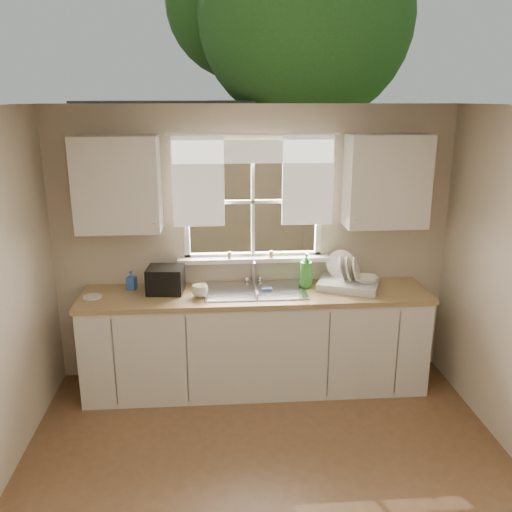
{
  "coord_description": "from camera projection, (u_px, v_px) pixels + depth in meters",
  "views": [
    {
      "loc": [
        -0.33,
        -2.76,
        2.54
      ],
      "look_at": [
        0.0,
        1.65,
        1.25
      ],
      "focal_mm": 38.0,
      "sensor_mm": 36.0,
      "label": 1
    }
  ],
  "objects": [
    {
      "name": "dish_rack",
      "position": [
        348.0,
        281.0,
        4.83
      ],
      "size": [
        0.62,
        0.56,
        0.32
      ],
      "color": "silver",
      "rests_on": "countertop"
    },
    {
      "name": "countertop",
      "position": [
        256.0,
        294.0,
        4.74
      ],
      "size": [
        3.04,
        0.65,
        0.04
      ],
      "primitive_type": "cube",
      "color": "#A38351",
      "rests_on": "base_cabinets"
    },
    {
      "name": "sill_jars",
      "position": [
        250.0,
        255.0,
        4.9
      ],
      "size": [
        0.42,
        0.04,
        0.06
      ],
      "color": "brown",
      "rests_on": "window"
    },
    {
      "name": "wall_outlet",
      "position": [
        347.0,
        261.0,
        5.04
      ],
      "size": [
        0.08,
        0.01,
        0.12
      ],
      "primitive_type": "cube",
      "color": "beige",
      "rests_on": "room_walls"
    },
    {
      "name": "room_walls",
      "position": [
        279.0,
        345.0,
        2.97
      ],
      "size": [
        3.62,
        4.02,
        2.5
      ],
      "color": "beige",
      "rests_on": "ground"
    },
    {
      "name": "cup",
      "position": [
        200.0,
        291.0,
        4.61
      ],
      "size": [
        0.15,
        0.15,
        0.11
      ],
      "primitive_type": "imported",
      "rotation": [
        0.0,
        0.0,
        -0.12
      ],
      "color": "silver",
      "rests_on": "countertop"
    },
    {
      "name": "soap_bottle_b",
      "position": [
        131.0,
        280.0,
        4.78
      ],
      "size": [
        0.1,
        0.1,
        0.17
      ],
      "primitive_type": "imported",
      "rotation": [
        0.0,
        0.0,
        -0.3
      ],
      "color": "#3162BB",
      "rests_on": "countertop"
    },
    {
      "name": "soap_bottle_c",
      "position": [
        161.0,
        280.0,
        4.82
      ],
      "size": [
        0.13,
        0.13,
        0.16
      ],
      "primitive_type": "imported",
      "rotation": [
        0.0,
        0.0,
        -0.02
      ],
      "color": "beige",
      "rests_on": "countertop"
    },
    {
      "name": "ceiling",
      "position": [
        281.0,
        107.0,
        2.68
      ],
      "size": [
        3.6,
        4.0,
        0.02
      ],
      "primitive_type": "cube",
      "color": "silver",
      "rests_on": "room_walls"
    },
    {
      "name": "saucer",
      "position": [
        92.0,
        297.0,
        4.61
      ],
      "size": [
        0.16,
        0.16,
        0.01
      ],
      "primitive_type": "cylinder",
      "color": "silver",
      "rests_on": "countertop"
    },
    {
      "name": "black_appliance",
      "position": [
        166.0,
        280.0,
        4.71
      ],
      "size": [
        0.33,
        0.29,
        0.23
      ],
      "primitive_type": "cube",
      "rotation": [
        0.0,
        0.0,
        -0.09
      ],
      "color": "black",
      "rests_on": "countertop"
    },
    {
      "name": "upper_cabinet_right",
      "position": [
        387.0,
        181.0,
        4.69
      ],
      "size": [
        0.7,
        0.33,
        0.8
      ],
      "primitive_type": "cube",
      "color": "silver",
      "rests_on": "room_walls"
    },
    {
      "name": "bowl",
      "position": [
        366.0,
        279.0,
        4.78
      ],
      "size": [
        0.23,
        0.23,
        0.05
      ],
      "primitive_type": "imported",
      "rotation": [
        0.0,
        0.0,
        -0.13
      ],
      "color": "white",
      "rests_on": "dish_rack"
    },
    {
      "name": "backyard",
      "position": [
        259.0,
        49.0,
        10.51
      ],
      "size": [
        20.0,
        10.0,
        6.13
      ],
      "color": "#335421",
      "rests_on": "ground"
    },
    {
      "name": "curtains",
      "position": [
        253.0,
        171.0,
        4.7
      ],
      "size": [
        1.5,
        0.03,
        0.81
      ],
      "color": "white",
      "rests_on": "room_walls"
    },
    {
      "name": "upper_cabinet_left",
      "position": [
        117.0,
        184.0,
        4.53
      ],
      "size": [
        0.7,
        0.33,
        0.8
      ],
      "primitive_type": "cube",
      "color": "silver",
      "rests_on": "room_walls"
    },
    {
      "name": "window",
      "position": [
        253.0,
        220.0,
        4.88
      ],
      "size": [
        1.38,
        0.16,
        1.06
      ],
      "color": "white",
      "rests_on": "room_walls"
    },
    {
      "name": "base_cabinets",
      "position": [
        256.0,
        342.0,
        4.87
      ],
      "size": [
        3.0,
        0.62,
        0.87
      ],
      "primitive_type": "cube",
      "color": "silver",
      "rests_on": "ground"
    },
    {
      "name": "soap_bottle_a",
      "position": [
        306.0,
        270.0,
        4.84
      ],
      "size": [
        0.14,
        0.14,
        0.32
      ],
      "primitive_type": "imported",
      "rotation": [
        0.0,
        0.0,
        0.15
      ],
      "color": "green",
      "rests_on": "countertop"
    },
    {
      "name": "sink",
      "position": [
        255.0,
        299.0,
        4.78
      ],
      "size": [
        0.88,
        0.52,
        0.4
      ],
      "color": "#B7B7BC",
      "rests_on": "countertop"
    }
  ]
}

